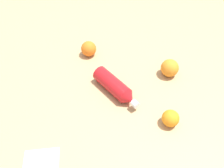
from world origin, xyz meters
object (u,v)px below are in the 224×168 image
Objects in this scene: orange_0 at (89,49)px; orange_2 at (170,118)px; water_bottle at (115,87)px; orange_1 at (170,68)px.

orange_0 reaches higher than orange_2.
orange_1 is at bearing 74.08° from water_bottle.
orange_0 reaches higher than water_bottle.
water_bottle is 0.29m from orange_0.
orange_0 is 1.13× the size of orange_2.
orange_0 is at bearing 167.08° from water_bottle.
orange_0 is (0.28, 0.08, 0.00)m from water_bottle.
orange_2 is at bearing -152.64° from orange_0.
water_bottle is at bearing 40.49° from orange_2.
orange_1 is at bearing -20.22° from orange_2.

